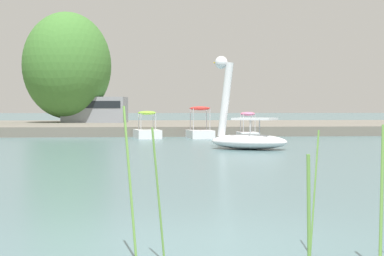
{
  "coord_description": "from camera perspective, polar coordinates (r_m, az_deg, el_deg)",
  "views": [
    {
      "loc": [
        -0.58,
        -6.37,
        1.48
      ],
      "look_at": [
        1.84,
        20.94,
        0.65
      ],
      "focal_mm": 56.77,
      "sensor_mm": 36.0,
      "label": 1
    }
  ],
  "objects": [
    {
      "name": "ground_plane",
      "position": [
        6.56,
        0.14,
        -11.29
      ],
      "size": [
        510.67,
        510.67,
        0.0
      ],
      "primitive_type": "plane",
      "color": "slate"
    },
    {
      "name": "pedal_boat_red",
      "position": [
        31.46,
        0.76,
        -0.11
      ],
      "size": [
        1.38,
        2.07,
        1.64
      ],
      "color": "white",
      "rests_on": "ground_plane"
    },
    {
      "name": "swan_boat",
      "position": [
        22.74,
        5.11,
        -0.58
      ],
      "size": [
        3.35,
        2.86,
        3.51
      ],
      "color": "white",
      "rests_on": "ground_plane"
    },
    {
      "name": "shore_bank_far",
      "position": [
        43.11,
        -4.3,
        0.13
      ],
      "size": [
        111.96,
        20.65,
        0.54
      ],
      "primitive_type": "cube",
      "color": "#6B665B",
      "rests_on": "ground_plane"
    },
    {
      "name": "pedal_boat_pink",
      "position": [
        31.66,
        5.25,
        -0.19
      ],
      "size": [
        0.97,
        1.75,
        1.36
      ],
      "color": "white",
      "rests_on": "ground_plane"
    },
    {
      "name": "parked_van",
      "position": [
        44.45,
        -9.13,
        1.8
      ],
      "size": [
        4.81,
        2.57,
        1.85
      ],
      "color": "gray",
      "rests_on": "shore_bank_far"
    },
    {
      "name": "pedal_boat_lime",
      "position": [
        31.55,
        -4.24,
        -0.27
      ],
      "size": [
        1.5,
        2.36,
        1.41
      ],
      "color": "white",
      "rests_on": "ground_plane"
    },
    {
      "name": "tree_willow_near_path",
      "position": [
        45.18,
        -11.65,
        5.77
      ],
      "size": [
        8.97,
        8.96,
        8.01
      ],
      "color": "#423323",
      "rests_on": "shore_bank_far"
    }
  ]
}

